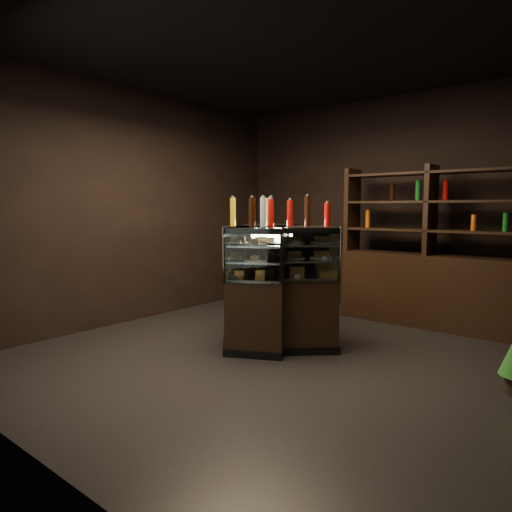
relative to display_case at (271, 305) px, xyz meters
The scene contains 6 objects.
ground 0.64m from the display_case, 23.12° to the right, with size 5.00×5.00×0.00m, color black.
room_shell 1.57m from the display_case, 23.12° to the right, with size 5.02×5.02×3.01m.
display_case is the anchor object (origin of this frame).
food_display 0.56m from the display_case, 100.67° to the right, with size 1.04×1.07×0.41m.
bottles_top 0.99m from the display_case, 79.33° to the left, with size 0.88×0.92×0.30m.
back_shelving 2.14m from the display_case, 61.08° to the left, with size 2.18×0.42×2.00m.
Camera 1 is at (2.48, -3.66, 1.48)m, focal length 32.00 mm.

